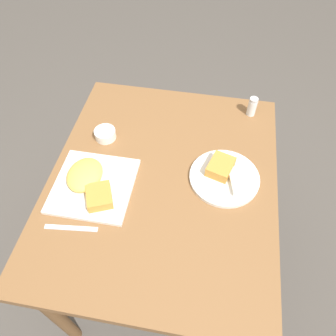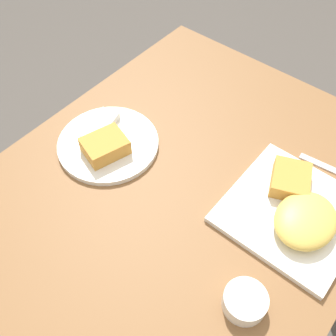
# 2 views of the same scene
# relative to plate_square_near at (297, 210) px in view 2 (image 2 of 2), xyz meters

# --- Properties ---
(ground_plane) EXTENTS (8.00, 8.00, 0.00)m
(ground_plane) POSITION_rel_plate_square_near_xyz_m (-0.07, 0.24, -0.78)
(ground_plane) COLOR #4C4742
(dining_table) EXTENTS (0.98, 0.81, 0.76)m
(dining_table) POSITION_rel_plate_square_near_xyz_m (-0.07, 0.24, -0.12)
(dining_table) COLOR brown
(dining_table) RESTS_ON ground_plane
(plate_square_near) EXTENTS (0.27, 0.27, 0.06)m
(plate_square_near) POSITION_rel_plate_square_near_xyz_m (0.00, 0.00, 0.00)
(plate_square_near) COLOR white
(plate_square_near) RESTS_ON dining_table
(plate_oval_far) EXTENTS (0.25, 0.25, 0.05)m
(plate_oval_far) POSITION_rel_plate_square_near_xyz_m (-0.12, 0.45, -0.01)
(plate_oval_far) COLOR white
(plate_oval_far) RESTS_ON dining_table
(sauce_ramekin) EXTENTS (0.08, 0.08, 0.04)m
(sauce_ramekin) POSITION_rel_plate_square_near_xyz_m (-0.23, -0.02, -0.00)
(sauce_ramekin) COLOR white
(sauce_ramekin) RESTS_ON dining_table
(butter_knife) EXTENTS (0.03, 0.17, 0.00)m
(butter_knife) POSITION_rel_plate_square_near_xyz_m (0.17, -0.01, -0.02)
(butter_knife) COLOR silver
(butter_knife) RESTS_ON dining_table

